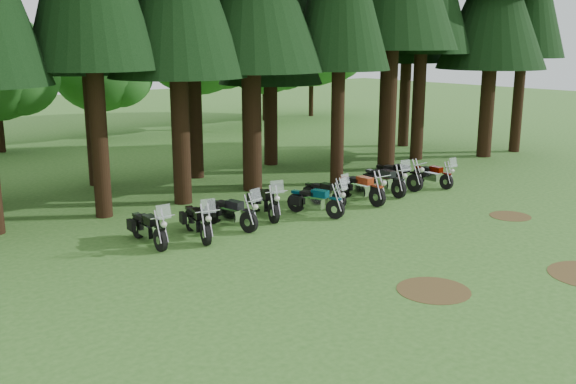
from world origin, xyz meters
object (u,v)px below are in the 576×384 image
motorcycle_1 (198,222)px  motorcycle_2 (231,213)px  motorcycle_8 (397,176)px  motorcycle_6 (361,189)px  motorcycle_7 (384,181)px  motorcycle_0 (149,229)px  motorcycle_4 (316,202)px  motorcycle_3 (265,203)px  motorcycle_9 (433,176)px  motorcycle_5 (324,193)px

motorcycle_1 → motorcycle_2: 1.41m
motorcycle_1 → motorcycle_2: size_ratio=1.00×
motorcycle_2 → motorcycle_8: motorcycle_2 is taller
motorcycle_6 → motorcycle_7: (1.68, 0.32, 0.01)m
motorcycle_0 → motorcycle_4: bearing=-4.0°
motorcycle_3 → motorcycle_9: 8.31m
motorcycle_3 → motorcycle_5: 2.67m
motorcycle_1 → motorcycle_7: motorcycle_7 is taller
motorcycle_9 → motorcycle_8: bearing=156.5°
motorcycle_2 → motorcycle_1: bearing=178.1°
motorcycle_7 → motorcycle_6: bearing=-162.7°
motorcycle_9 → motorcycle_0: bearing=-179.5°
motorcycle_4 → motorcycle_9: 6.80m
motorcycle_5 → motorcycle_7: (3.04, -0.23, 0.07)m
motorcycle_3 → motorcycle_6: (4.03, -0.67, 0.00)m
motorcycle_3 → motorcycle_5: bearing=14.2°
motorcycle_3 → motorcycle_5: (2.67, -0.12, -0.06)m
motorcycle_8 → motorcycle_6: bearing=-171.3°
motorcycle_8 → motorcycle_5: bearing=177.2°
motorcycle_5 → motorcycle_8: 4.19m
motorcycle_0 → motorcycle_3: motorcycle_3 is taller
motorcycle_3 → motorcycle_7: bearing=13.3°
motorcycle_7 → motorcycle_9: (2.57, -0.38, -0.07)m
motorcycle_3 → motorcycle_5: motorcycle_3 is taller
motorcycle_7 → motorcycle_8: motorcycle_7 is taller
motorcycle_2 → motorcycle_0: bearing=166.1°
motorcycle_4 → motorcycle_6: 2.56m
motorcycle_0 → motorcycle_4: 6.05m
motorcycle_3 → motorcycle_1: bearing=-152.9°
motorcycle_3 → motorcycle_9: motorcycle_3 is taller
motorcycle_1 → motorcycle_9: (11.33, -0.17, -0.05)m
motorcycle_2 → motorcycle_3: bearing=0.8°
motorcycle_3 → motorcycle_8: size_ratio=0.97×
motorcycle_4 → motorcycle_2: bearing=152.6°
motorcycle_1 → motorcycle_3: bearing=25.2°
motorcycle_5 → motorcycle_9: (5.61, -0.61, 0.01)m
motorcycle_5 → motorcycle_8: bearing=-4.0°
motorcycle_2 → motorcycle_8: bearing=-8.6°
motorcycle_5 → motorcycle_9: bearing=-11.5°
motorcycle_6 → motorcycle_8: motorcycle_6 is taller
motorcycle_2 → motorcycle_4: motorcycle_2 is taller
motorcycle_9 → motorcycle_5: bearing=176.7°
motorcycle_2 → motorcycle_4: (3.14, -0.63, -0.01)m
motorcycle_4 → motorcycle_8: size_ratio=0.93×
motorcycle_6 → motorcycle_8: (2.83, 0.65, -0.00)m
motorcycle_8 → motorcycle_0: bearing=176.6°
motorcycle_8 → motorcycle_1: bearing=178.9°
motorcycle_2 → motorcycle_6: bearing=-14.1°
motorcycle_0 → motorcycle_1: size_ratio=0.99×
motorcycle_2 → motorcycle_5: motorcycle_2 is taller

